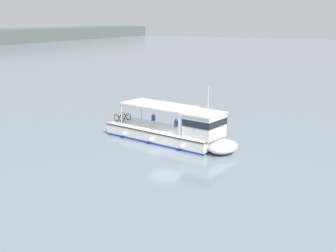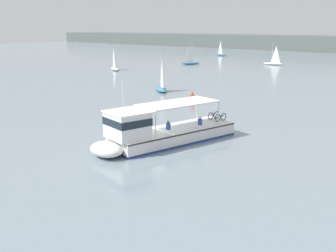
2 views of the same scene
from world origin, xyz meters
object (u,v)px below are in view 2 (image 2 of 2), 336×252
sailboat_outer_anchorage (190,62)px  sailboat_far_left (161,87)px  sailboat_far_right (273,63)px  sailboat_mid_channel (115,68)px  channel_buoy (192,98)px  ferry_main (158,133)px  sailboat_off_stern (221,54)px

sailboat_outer_anchorage → sailboat_far_left: bearing=-56.2°
sailboat_far_right → sailboat_mid_channel: bearing=-119.4°
sailboat_mid_channel → channel_buoy: sailboat_mid_channel is taller
sailboat_mid_channel → sailboat_far_left: bearing=-26.7°
sailboat_outer_anchorage → channel_buoy: bearing=-50.2°
ferry_main → sailboat_mid_channel: bearing=143.9°
ferry_main → sailboat_off_stern: (-53.82, 84.99, -0.47)m
sailboat_mid_channel → channel_buoy: (35.97, -17.39, 0.03)m
sailboat_far_right → sailboat_outer_anchorage: (-16.08, -12.72, 0.00)m
ferry_main → sailboat_outer_anchorage: 68.99m
sailboat_far_right → sailboat_outer_anchorage: same height
sailboat_far_right → channel_buoy: sailboat_far_right is taller
ferry_main → channel_buoy: 18.23m
channel_buoy → sailboat_far_left: bearing=157.1°
ferry_main → sailboat_far_right: 72.30m
channel_buoy → ferry_main: bearing=-59.3°
sailboat_mid_channel → sailboat_off_stern: size_ratio=1.00×
channel_buoy → sailboat_outer_anchorage: bearing=129.8°
ferry_main → sailboat_far_left: sailboat_far_left is taller
sailboat_mid_channel → sailboat_off_stern: 52.64m
sailboat_mid_channel → sailboat_outer_anchorage: (3.38, 21.76, 0.00)m
sailboat_mid_channel → sailboat_outer_anchorage: bearing=81.2°
ferry_main → sailboat_outer_anchorage: bearing=127.4°
sailboat_far_left → channel_buoy: (8.95, -3.78, 0.03)m
ferry_main → sailboat_far_right: (-25.81, 67.54, -0.47)m
sailboat_far_right → ferry_main: bearing=-69.1°
ferry_main → sailboat_far_left: bearing=133.2°
sailboat_outer_anchorage → channel_buoy: (32.60, -39.14, 0.03)m
sailboat_mid_channel → sailboat_far_right: size_ratio=1.00×
sailboat_far_left → channel_buoy: 9.71m
sailboat_far_right → sailboat_off_stern: same height
sailboat_off_stern → sailboat_far_left: 74.57m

